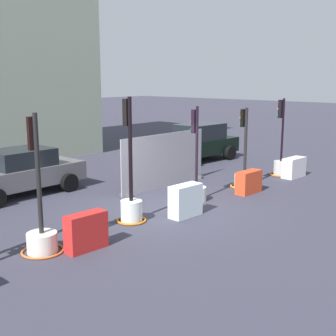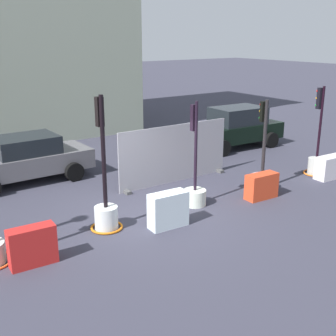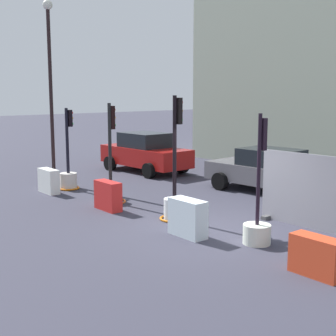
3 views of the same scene
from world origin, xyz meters
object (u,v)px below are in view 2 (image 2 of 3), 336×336
construction_barrier_1 (32,246)px  car_black_sedan (235,127)px  traffic_light_2 (106,205)px  construction_barrier_3 (261,186)px  traffic_light_4 (262,177)px  construction_barrier_4 (330,167)px  construction_barrier_2 (168,210)px  traffic_light_5 (316,159)px  car_grey_saloon (24,159)px  traffic_light_3 (195,187)px

construction_barrier_1 → car_black_sedan: bearing=25.4°
traffic_light_2 → construction_barrier_3: traffic_light_2 is taller
traffic_light_4 → construction_barrier_4: (2.72, -0.56, -0.02)m
traffic_light_2 → traffic_light_4: traffic_light_2 is taller
construction_barrier_2 → construction_barrier_3: bearing=1.0°
construction_barrier_1 → construction_barrier_2: 3.45m
construction_barrier_3 → traffic_light_5: bearing=9.8°
construction_barrier_3 → car_grey_saloon: car_grey_saloon is taller
construction_barrier_1 → construction_barrier_4: construction_barrier_1 is taller
construction_barrier_3 → car_black_sedan: size_ratio=0.23×
traffic_light_5 → car_grey_saloon: size_ratio=0.69×
car_grey_saloon → car_black_sedan: bearing=-3.9°
traffic_light_2 → car_black_sedan: size_ratio=0.77×
traffic_light_2 → traffic_light_4: (5.38, -0.20, -0.23)m
traffic_light_5 → traffic_light_4: bearing=-179.6°
traffic_light_3 → construction_barrier_2: size_ratio=2.92×
construction_barrier_1 → car_grey_saloon: (1.63, 5.61, 0.33)m
construction_barrier_4 → car_black_sedan: bearing=86.4°
construction_barrier_2 → construction_barrier_3: construction_barrier_2 is taller
construction_barrier_1 → car_grey_saloon: bearing=73.8°
traffic_light_3 → traffic_light_5: 5.29m
traffic_light_4 → car_black_sedan: size_ratio=0.65×
traffic_light_5 → car_grey_saloon: 9.97m
construction_barrier_2 → car_black_sedan: 8.72m
traffic_light_2 → traffic_light_3: bearing=-0.5°
construction_barrier_2 → car_black_sedan: size_ratio=0.23×
construction_barrier_2 → car_black_sedan: car_black_sedan is taller
traffic_light_4 → construction_barrier_2: (-4.04, -0.62, 0.05)m
construction_barrier_1 → construction_barrier_2: size_ratio=0.98×
traffic_light_4 → construction_barrier_1: size_ratio=2.83×
traffic_light_3 → traffic_light_5: (5.29, -0.15, -0.00)m
traffic_light_3 → construction_barrier_1: bearing=-171.8°
traffic_light_5 → car_black_sedan: (0.31, 4.44, 0.33)m
traffic_light_4 → construction_barrier_3: (-0.61, -0.56, -0.02)m
traffic_light_5 → construction_barrier_1: bearing=-176.9°
construction_barrier_3 → construction_barrier_1: bearing=179.9°
traffic_light_3 → construction_barrier_4: size_ratio=2.63×
traffic_light_4 → car_grey_saloon: traffic_light_4 is taller
traffic_light_2 → construction_barrier_1: 2.25m
traffic_light_2 → traffic_light_5: traffic_light_2 is taller
construction_barrier_4 → traffic_light_3: bearing=172.1°
construction_barrier_4 → car_grey_saloon: bearing=146.7°
car_black_sedan → construction_barrier_3: bearing=-126.0°
traffic_light_5 → construction_barrier_3: size_ratio=2.97×
traffic_light_5 → construction_barrier_2: (-6.77, -0.63, -0.08)m
traffic_light_2 → construction_barrier_2: (1.34, -0.81, -0.18)m
traffic_light_5 → construction_barrier_1: size_ratio=3.06×
construction_barrier_4 → car_grey_saloon: car_grey_saloon is taller
traffic_light_2 → traffic_light_3: size_ratio=1.13×
car_black_sedan → car_grey_saloon: 8.92m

